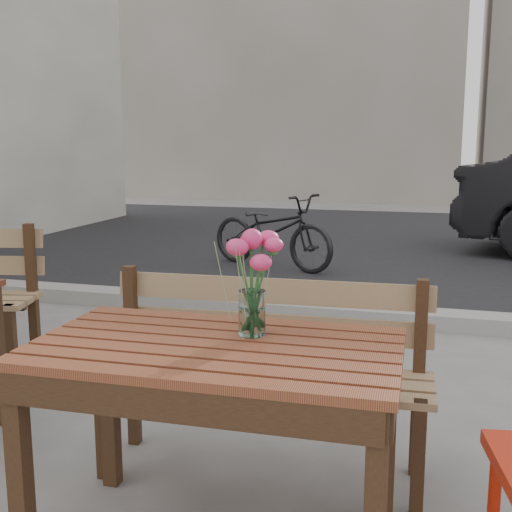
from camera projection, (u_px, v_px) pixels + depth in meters
The scene contains 6 objects.
street at pixel (382, 268), 6.83m from camera, with size 30.00×8.12×0.12m.
backdrop_buildings at pixel (428, 44), 15.00m from camera, with size 15.50×4.00×8.00m.
main_table at pixel (216, 379), 2.06m from camera, with size 1.18×0.70×0.72m.
main_bench at pixel (265, 350), 2.63m from camera, with size 1.37×0.47×0.84m.
main_vase at pixel (252, 270), 2.09m from camera, with size 0.19×0.19×0.35m.
bicycle at pixel (272, 230), 6.91m from camera, with size 0.54×1.55×0.82m, color black.
Camera 1 is at (0.51, -1.75, 1.35)m, focal length 45.00 mm.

